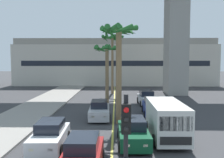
{
  "coord_description": "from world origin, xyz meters",
  "views": [
    {
      "loc": [
        0.23,
        0.38,
        5.08
      ],
      "look_at": [
        0.0,
        14.0,
        4.03
      ],
      "focal_mm": 39.91,
      "sensor_mm": 36.0,
      "label": 1
    }
  ],
  "objects_px": {
    "car_queue_fifth": "(153,107)",
    "traffic_light_median_near": "(126,152)",
    "car_queue_second": "(133,132)",
    "delivery_van": "(166,119)",
    "car_queue_fourth": "(99,110)",
    "car_queue_sixth": "(83,155)",
    "palm_tree_mid_median": "(107,57)",
    "palm_tree_far_median": "(119,46)",
    "car_queue_front": "(50,135)",
    "palm_tree_near_median": "(112,44)",
    "car_queue_third": "(147,98)"
  },
  "relations": [
    {
      "from": "car_queue_fifth",
      "to": "traffic_light_median_near",
      "type": "distance_m",
      "value": 16.97
    },
    {
      "from": "car_queue_second",
      "to": "delivery_van",
      "type": "bearing_deg",
      "value": 24.94
    },
    {
      "from": "car_queue_fourth",
      "to": "car_queue_sixth",
      "type": "relative_size",
      "value": 1.01
    },
    {
      "from": "palm_tree_mid_median",
      "to": "palm_tree_far_median",
      "type": "height_order",
      "value": "palm_tree_far_median"
    },
    {
      "from": "car_queue_front",
      "to": "car_queue_fourth",
      "type": "relative_size",
      "value": 1.0
    },
    {
      "from": "car_queue_sixth",
      "to": "traffic_light_median_near",
      "type": "height_order",
      "value": "traffic_light_median_near"
    },
    {
      "from": "car_queue_second",
      "to": "traffic_light_median_near",
      "type": "height_order",
      "value": "traffic_light_median_near"
    },
    {
      "from": "delivery_van",
      "to": "palm_tree_mid_median",
      "type": "relative_size",
      "value": 0.78
    },
    {
      "from": "palm_tree_near_median",
      "to": "palm_tree_mid_median",
      "type": "xyz_separation_m",
      "value": [
        -0.45,
        -10.02,
        -2.03
      ]
    },
    {
      "from": "car_queue_fifth",
      "to": "delivery_van",
      "type": "relative_size",
      "value": 0.79
    },
    {
      "from": "car_queue_third",
      "to": "traffic_light_median_near",
      "type": "xyz_separation_m",
      "value": [
        -3.22,
        -21.9,
        1.99
      ]
    },
    {
      "from": "car_queue_front",
      "to": "car_queue_fifth",
      "type": "xyz_separation_m",
      "value": [
        7.21,
        8.81,
        0.0
      ]
    },
    {
      "from": "car_queue_fifth",
      "to": "car_queue_second",
      "type": "bearing_deg",
      "value": -106.3
    },
    {
      "from": "car_queue_third",
      "to": "delivery_van",
      "type": "relative_size",
      "value": 0.79
    },
    {
      "from": "car_queue_fourth",
      "to": "car_queue_fifth",
      "type": "bearing_deg",
      "value": 18.75
    },
    {
      "from": "car_queue_second",
      "to": "car_queue_fourth",
      "type": "relative_size",
      "value": 0.99
    },
    {
      "from": "car_queue_fifth",
      "to": "palm_tree_far_median",
      "type": "relative_size",
      "value": 0.53
    },
    {
      "from": "car_queue_second",
      "to": "car_queue_fourth",
      "type": "bearing_deg",
      "value": 110.81
    },
    {
      "from": "car_queue_fourth",
      "to": "delivery_van",
      "type": "bearing_deg",
      "value": -49.59
    },
    {
      "from": "car_queue_fifth",
      "to": "car_queue_sixth",
      "type": "bearing_deg",
      "value": -112.74
    },
    {
      "from": "palm_tree_far_median",
      "to": "car_queue_second",
      "type": "bearing_deg",
      "value": -80.48
    },
    {
      "from": "palm_tree_near_median",
      "to": "palm_tree_far_median",
      "type": "bearing_deg",
      "value": -87.51
    },
    {
      "from": "palm_tree_mid_median",
      "to": "palm_tree_far_median",
      "type": "relative_size",
      "value": 0.86
    },
    {
      "from": "car_queue_fourth",
      "to": "car_queue_third",
      "type": "bearing_deg",
      "value": 54.86
    },
    {
      "from": "palm_tree_near_median",
      "to": "palm_tree_far_median",
      "type": "relative_size",
      "value": 1.13
    },
    {
      "from": "car_queue_sixth",
      "to": "car_queue_fourth",
      "type": "bearing_deg",
      "value": 89.46
    },
    {
      "from": "traffic_light_median_near",
      "to": "palm_tree_near_median",
      "type": "distance_m",
      "value": 31.3
    },
    {
      "from": "car_queue_second",
      "to": "palm_tree_mid_median",
      "type": "xyz_separation_m",
      "value": [
        -2.03,
        12.47,
        4.7
      ]
    },
    {
      "from": "delivery_van",
      "to": "traffic_light_median_near",
      "type": "height_order",
      "value": "traffic_light_median_near"
    },
    {
      "from": "car_queue_front",
      "to": "palm_tree_near_median",
      "type": "xyz_separation_m",
      "value": [
        3.25,
        23.18,
        6.73
      ]
    },
    {
      "from": "car_queue_sixth",
      "to": "traffic_light_median_near",
      "type": "bearing_deg",
      "value": -69.63
    },
    {
      "from": "car_queue_fifth",
      "to": "palm_tree_mid_median",
      "type": "height_order",
      "value": "palm_tree_mid_median"
    },
    {
      "from": "car_queue_front",
      "to": "car_queue_fifth",
      "type": "relative_size",
      "value": 1.0
    },
    {
      "from": "car_queue_sixth",
      "to": "palm_tree_far_median",
      "type": "height_order",
      "value": "palm_tree_far_median"
    },
    {
      "from": "car_queue_fourth",
      "to": "car_queue_sixth",
      "type": "bearing_deg",
      "value": -90.54
    },
    {
      "from": "palm_tree_near_median",
      "to": "car_queue_front",
      "type": "bearing_deg",
      "value": -97.99
    },
    {
      "from": "car_queue_front",
      "to": "car_queue_second",
      "type": "height_order",
      "value": "same"
    },
    {
      "from": "traffic_light_median_near",
      "to": "palm_tree_mid_median",
      "type": "height_order",
      "value": "palm_tree_mid_median"
    },
    {
      "from": "car_queue_third",
      "to": "car_queue_sixth",
      "type": "relative_size",
      "value": 1.01
    },
    {
      "from": "car_queue_second",
      "to": "car_queue_third",
      "type": "bearing_deg",
      "value": 79.68
    },
    {
      "from": "car_queue_fifth",
      "to": "palm_tree_near_median",
      "type": "height_order",
      "value": "palm_tree_near_median"
    },
    {
      "from": "car_queue_front",
      "to": "delivery_van",
      "type": "bearing_deg",
      "value": 13.73
    },
    {
      "from": "car_queue_fourth",
      "to": "car_queue_front",
      "type": "bearing_deg",
      "value": -108.3
    },
    {
      "from": "car_queue_front",
      "to": "palm_tree_far_median",
      "type": "bearing_deg",
      "value": 54.04
    },
    {
      "from": "car_queue_third",
      "to": "car_queue_sixth",
      "type": "distance_m",
      "value": 17.81
    },
    {
      "from": "delivery_van",
      "to": "palm_tree_far_median",
      "type": "relative_size",
      "value": 0.67
    },
    {
      "from": "car_queue_fourth",
      "to": "car_queue_fifth",
      "type": "relative_size",
      "value": 1.0
    },
    {
      "from": "car_queue_second",
      "to": "car_queue_third",
      "type": "relative_size",
      "value": 0.99
    },
    {
      "from": "car_queue_fifth",
      "to": "traffic_light_median_near",
      "type": "relative_size",
      "value": 0.99
    },
    {
      "from": "car_queue_second",
      "to": "traffic_light_median_near",
      "type": "bearing_deg",
      "value": -95.22
    }
  ]
}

